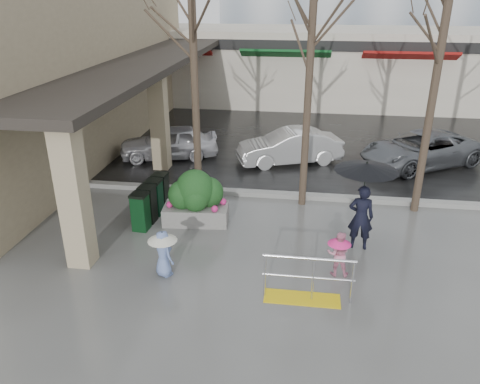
% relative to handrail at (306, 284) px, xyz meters
% --- Properties ---
extents(ground, '(120.00, 120.00, 0.00)m').
position_rel_handrail_xyz_m(ground, '(-1.36, 1.20, -0.38)').
color(ground, '#51514F').
rests_on(ground, ground).
extents(street_asphalt, '(120.00, 36.00, 0.01)m').
position_rel_handrail_xyz_m(street_asphalt, '(-1.36, 23.20, -0.37)').
color(street_asphalt, black).
rests_on(street_asphalt, ground).
extents(curb, '(120.00, 0.30, 0.15)m').
position_rel_handrail_xyz_m(curb, '(-1.36, 5.20, -0.30)').
color(curb, gray).
rests_on(curb, ground).
extents(near_building, '(6.00, 18.00, 8.00)m').
position_rel_handrail_xyz_m(near_building, '(-10.36, 9.20, 3.62)').
color(near_building, tan).
rests_on(near_building, ground).
extents(canopy_slab, '(2.80, 18.00, 0.25)m').
position_rel_handrail_xyz_m(canopy_slab, '(-6.16, 9.20, 3.25)').
color(canopy_slab, '#2D2823').
rests_on(canopy_slab, pillar_front).
extents(pillar_front, '(0.55, 0.55, 3.50)m').
position_rel_handrail_xyz_m(pillar_front, '(-5.26, 0.70, 1.37)').
color(pillar_front, tan).
rests_on(pillar_front, ground).
extents(pillar_back, '(0.55, 0.55, 3.50)m').
position_rel_handrail_xyz_m(pillar_back, '(-5.26, 7.20, 1.37)').
color(pillar_back, tan).
rests_on(pillar_back, ground).
extents(storefront_row, '(34.00, 6.74, 4.00)m').
position_rel_handrail_xyz_m(storefront_row, '(0.64, 19.17, 1.64)').
color(storefront_row, beige).
rests_on(storefront_row, ground).
extents(handrail, '(1.90, 0.50, 1.03)m').
position_rel_handrail_xyz_m(handrail, '(0.00, 0.00, 0.00)').
color(handrail, yellow).
rests_on(handrail, ground).
extents(tree_west, '(3.20, 3.20, 6.80)m').
position_rel_handrail_xyz_m(tree_west, '(-3.36, 4.80, 4.71)').
color(tree_west, '#382B21').
rests_on(tree_west, ground).
extents(tree_midwest, '(3.20, 3.20, 7.00)m').
position_rel_handrail_xyz_m(tree_midwest, '(-0.16, 4.80, 4.86)').
color(tree_midwest, '#382B21').
rests_on(tree_midwest, ground).
extents(tree_mideast, '(3.20, 3.20, 6.50)m').
position_rel_handrail_xyz_m(tree_mideast, '(3.14, 4.80, 4.48)').
color(tree_mideast, '#382B21').
rests_on(tree_mideast, ground).
extents(woman, '(1.51, 1.51, 2.31)m').
position_rel_handrail_xyz_m(woman, '(1.29, 2.36, 1.12)').
color(woman, black).
rests_on(woman, ground).
extents(child_pink, '(0.53, 0.53, 1.08)m').
position_rel_handrail_xyz_m(child_pink, '(0.71, 1.05, 0.22)').
color(child_pink, pink).
rests_on(child_pink, ground).
extents(child_blue, '(0.66, 0.66, 1.11)m').
position_rel_handrail_xyz_m(child_blue, '(-3.19, 0.48, 0.30)').
color(child_blue, '#6C83C0').
rests_on(child_blue, ground).
extents(planter, '(1.84, 1.07, 1.55)m').
position_rel_handrail_xyz_m(planter, '(-3.06, 3.17, 0.36)').
color(planter, slate).
rests_on(planter, ground).
extents(news_boxes, '(0.58, 1.92, 1.06)m').
position_rel_handrail_xyz_m(news_boxes, '(-4.38, 3.26, 0.15)').
color(news_boxes, '#0D3918').
rests_on(news_boxes, ground).
extents(car_a, '(3.96, 2.43, 1.26)m').
position_rel_handrail_xyz_m(car_a, '(-5.30, 8.30, 0.25)').
color(car_a, silver).
rests_on(car_a, ground).
extents(car_b, '(4.05, 2.58, 1.26)m').
position_rel_handrail_xyz_m(car_b, '(-0.72, 8.41, 0.25)').
color(car_b, silver).
rests_on(car_b, ground).
extents(car_c, '(4.97, 4.11, 1.26)m').
position_rel_handrail_xyz_m(car_c, '(4.04, 8.77, 0.25)').
color(car_c, slate).
rests_on(car_c, ground).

